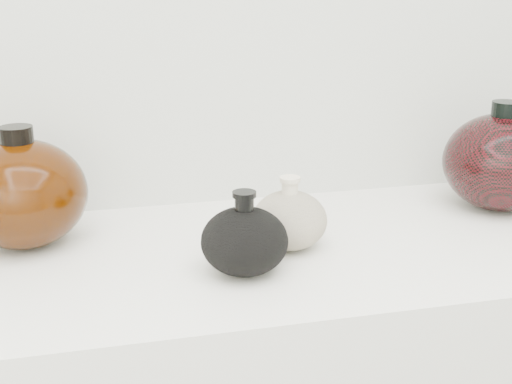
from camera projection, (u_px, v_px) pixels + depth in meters
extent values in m
cube|color=silver|center=(270.00, 257.00, 1.14)|extent=(1.20, 0.50, 0.03)
ellipsoid|color=black|center=(245.00, 241.00, 1.03)|extent=(0.14, 0.14, 0.10)
cylinder|color=black|center=(244.00, 204.00, 1.01)|extent=(0.03, 0.03, 0.03)
cylinder|color=black|center=(244.00, 194.00, 1.01)|extent=(0.04, 0.04, 0.01)
ellipsoid|color=beige|center=(289.00, 220.00, 1.12)|extent=(0.13, 0.13, 0.09)
cylinder|color=beige|center=(290.00, 188.00, 1.11)|extent=(0.03, 0.03, 0.03)
cylinder|color=beige|center=(290.00, 179.00, 1.10)|extent=(0.04, 0.04, 0.01)
ellipsoid|color=black|center=(23.00, 194.00, 1.12)|extent=(0.27, 0.27, 0.17)
cylinder|color=black|center=(16.00, 137.00, 1.10)|extent=(0.07, 0.07, 0.03)
ellipsoid|color=black|center=(501.00, 162.00, 1.29)|extent=(0.26, 0.26, 0.18)
cylinder|color=black|center=(506.00, 111.00, 1.26)|extent=(0.07, 0.07, 0.03)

